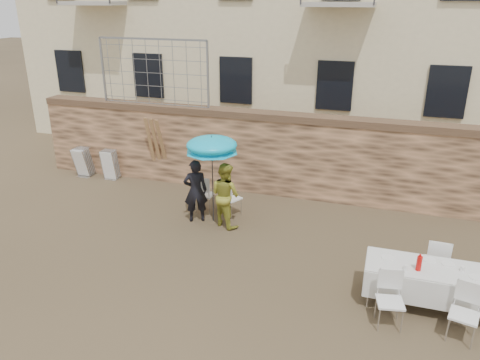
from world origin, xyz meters
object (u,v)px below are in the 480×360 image
(man_suit, at_px, (196,191))
(soda_bottle, at_px, (419,263))
(woman_dress, at_px, (225,195))
(chair_stack_right, at_px, (113,163))
(couple_chair_left, at_px, (205,194))
(table_chair_front_left, at_px, (390,301))
(banquet_table, at_px, (430,270))
(table_chair_back, at_px, (437,261))
(couple_chair_right, at_px, (231,197))
(chair_stack_left, at_px, (87,160))
(umbrella, at_px, (212,148))
(table_chair_front_right, at_px, (464,314))

(man_suit, xyz_separation_m, soda_bottle, (4.91, -2.02, 0.13))
(man_suit, bearing_deg, woman_dress, 152.27)
(man_suit, height_order, chair_stack_right, man_suit)
(couple_chair_left, distance_m, table_chair_front_left, 5.52)
(banquet_table, relative_size, table_chair_front_left, 2.19)
(table_chair_back, bearing_deg, woman_dress, -10.72)
(couple_chair_right, height_order, chair_stack_right, couple_chair_right)
(couple_chair_left, xyz_separation_m, banquet_table, (5.11, -2.42, 0.25))
(couple_chair_right, bearing_deg, woman_dress, 122.56)
(table_chair_back, bearing_deg, couple_chair_left, -14.47)
(chair_stack_left, bearing_deg, couple_chair_left, -16.97)
(woman_dress, bearing_deg, man_suit, 26.91)
(umbrella, bearing_deg, couple_chair_left, 131.63)
(couple_chair_right, xyz_separation_m, soda_bottle, (4.21, -2.57, 0.43))
(woman_dress, relative_size, table_chair_front_left, 1.61)
(table_chair_front_left, bearing_deg, table_chair_front_right, -11.23)
(woman_dress, xyz_separation_m, chair_stack_right, (-4.22, 1.88, -0.31))
(man_suit, xyz_separation_m, couple_chair_left, (-0.00, 0.55, -0.29))
(umbrella, xyz_separation_m, soda_bottle, (4.51, -2.12, -0.95))
(chair_stack_left, bearing_deg, table_chair_front_left, -26.89)
(banquet_table, distance_m, table_chair_front_left, 0.99)
(umbrella, xyz_separation_m, chair_stack_left, (-4.77, 1.78, -1.39))
(umbrella, bearing_deg, chair_stack_right, 155.27)
(couple_chair_left, distance_m, chair_stack_left, 4.57)
(umbrella, bearing_deg, chair_stack_left, 159.50)
(woman_dress, relative_size, chair_stack_right, 1.68)
(chair_stack_left, bearing_deg, table_chair_back, -16.98)
(woman_dress, bearing_deg, couple_chair_right, -57.90)
(chair_stack_left, distance_m, chair_stack_right, 0.90)
(couple_chair_left, height_order, table_chair_front_left, same)
(umbrella, xyz_separation_m, couple_chair_left, (-0.40, 0.45, -1.37))
(table_chair_front_left, relative_size, chair_stack_right, 1.04)
(woman_dress, height_order, couple_chair_left, woman_dress)
(woman_dress, distance_m, banquet_table, 4.75)
(table_chair_front_left, bearing_deg, chair_stack_left, 141.88)
(woman_dress, relative_size, table_chair_front_right, 1.61)
(soda_bottle, height_order, chair_stack_left, soda_bottle)
(table_chair_back, bearing_deg, table_chair_front_left, 65.21)
(table_chair_front_left, distance_m, table_chair_front_right, 1.10)
(soda_bottle, bearing_deg, woman_dress, 154.09)
(soda_bottle, bearing_deg, man_suit, 157.62)
(umbrella, height_order, banquet_table, umbrella)
(woman_dress, xyz_separation_m, table_chair_front_left, (3.76, -2.62, -0.29))
(soda_bottle, height_order, table_chair_front_right, soda_bottle)
(soda_bottle, distance_m, table_chair_back, 1.11)
(woman_dress, bearing_deg, couple_chair_left, -9.35)
(soda_bottle, xyz_separation_m, table_chair_front_right, (0.70, -0.60, -0.43))
(umbrella, height_order, soda_bottle, umbrella)
(table_chair_front_right, bearing_deg, man_suit, 168.40)
(chair_stack_left, bearing_deg, banquet_table, -21.61)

